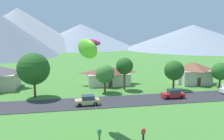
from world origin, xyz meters
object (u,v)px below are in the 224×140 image
object	(u,v)px
tree_far_right	(125,66)
tree_center	(34,69)
house_right_center	(108,75)
kite_flyer_with_kite	(88,49)
house_leftmost	(193,72)
tree_near_right	(174,71)
tree_left_of_center	(105,74)
parked_car_tan_mid_west	(87,100)
watcher_person	(143,134)
tree_right_of_center	(221,71)
parked_car_red_west_end	(173,94)

from	to	relation	value
tree_far_right	tree_center	bearing A→B (deg)	-172.30
house_right_center	kite_flyer_with_kite	bearing A→B (deg)	-105.37
house_right_center	house_leftmost	bearing A→B (deg)	-7.53
tree_near_right	tree_left_of_center	bearing A→B (deg)	178.00
parked_car_tan_mid_west	watcher_person	xyz separation A→B (m)	(5.34, -14.35, 0.01)
tree_right_of_center	house_leftmost	bearing A→B (deg)	124.77
tree_near_right	parked_car_tan_mid_west	size ratio (longest dim) A/B	1.54
tree_left_of_center	kite_flyer_with_kite	bearing A→B (deg)	-105.54
watcher_person	tree_left_of_center	bearing A→B (deg)	92.63
parked_car_red_west_end	kite_flyer_with_kite	distance (m)	22.61
watcher_person	parked_car_red_west_end	bearing A→B (deg)	54.10
house_right_center	tree_far_right	bearing A→B (deg)	-66.21
house_leftmost	tree_right_of_center	xyz separation A→B (m)	(3.76, -5.41, 1.04)
tree_far_right	kite_flyer_with_kite	bearing A→B (deg)	-116.34
kite_flyer_with_kite	tree_far_right	bearing A→B (deg)	63.66
tree_right_of_center	kite_flyer_with_kite	distance (m)	36.46
tree_near_right	house_right_center	bearing A→B (deg)	148.98
house_leftmost	tree_left_of_center	world-z (taller)	tree_left_of_center
tree_left_of_center	kite_flyer_with_kite	xyz separation A→B (m)	(-4.93, -17.74, 6.51)
tree_near_right	tree_far_right	world-z (taller)	tree_far_right
tree_far_right	tree_right_of_center	bearing A→B (deg)	-5.80
parked_car_red_west_end	kite_flyer_with_kite	world-z (taller)	kite_flyer_with_kite
house_leftmost	tree_center	distance (m)	37.38
parked_car_tan_mid_west	kite_flyer_with_kite	xyz separation A→B (m)	(-0.61, -9.95, 9.69)
tree_right_of_center	parked_car_tan_mid_west	xyz separation A→B (m)	(-30.92, -7.08, -2.95)
tree_center	kite_flyer_with_kite	xyz separation A→B (m)	(9.06, -16.75, 4.88)
house_leftmost	house_right_center	distance (m)	21.03
tree_center	kite_flyer_with_kite	world-z (taller)	kite_flyer_with_kite
tree_near_right	watcher_person	distance (m)	26.12
tree_left_of_center	parked_car_red_west_end	world-z (taller)	tree_left_of_center
tree_left_of_center	tree_center	size ratio (longest dim) A/B	0.69
house_leftmost	watcher_person	distance (m)	34.64
house_right_center	parked_car_red_west_end	world-z (taller)	house_right_center
house_right_center	tree_near_right	size ratio (longest dim) A/B	1.64
house_right_center	tree_right_of_center	distance (m)	25.96
house_leftmost	parked_car_red_west_end	world-z (taller)	house_leftmost
tree_left_of_center	tree_center	bearing A→B (deg)	-175.94
house_leftmost	house_right_center	bearing A→B (deg)	172.47
tree_center	tree_near_right	distance (m)	29.30
tree_right_of_center	parked_car_tan_mid_west	distance (m)	31.85
parked_car_red_west_end	house_leftmost	bearing A→B (deg)	46.96
tree_center	parked_car_tan_mid_west	size ratio (longest dim) A/B	2.07
tree_near_right	kite_flyer_with_kite	bearing A→B (deg)	-139.58
house_right_center	watcher_person	bearing A→B (deg)	-91.89
house_right_center	tree_far_right	distance (m)	7.13
tree_center	tree_near_right	world-z (taller)	tree_center
house_right_center	watcher_person	xyz separation A→B (m)	(-0.97, -29.60, -1.42)
tree_center	kite_flyer_with_kite	size ratio (longest dim) A/B	0.74
tree_left_of_center	tree_far_right	size ratio (longest dim) A/B	0.84
parked_car_tan_mid_west	kite_flyer_with_kite	world-z (taller)	kite_flyer_with_kite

